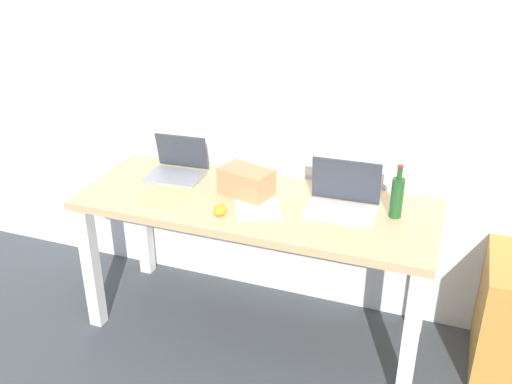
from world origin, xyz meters
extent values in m
plane|color=#42474C|center=(0.00, 0.00, 0.00)|extent=(8.00, 8.00, 0.00)
cube|color=white|center=(0.00, 0.39, 1.30)|extent=(5.20, 0.08, 2.60)
cube|color=tan|center=(0.00, 0.00, 0.74)|extent=(1.75, 0.66, 0.04)
cube|color=silver|center=(-0.82, -0.27, 0.36)|extent=(0.07, 0.07, 0.72)
cube|color=silver|center=(0.82, -0.27, 0.36)|extent=(0.07, 0.07, 0.72)
cube|color=silver|center=(-0.82, 0.27, 0.36)|extent=(0.07, 0.07, 0.72)
cube|color=silver|center=(0.82, 0.27, 0.36)|extent=(0.07, 0.07, 0.72)
cube|color=gray|center=(-0.49, 0.10, 0.76)|extent=(0.30, 0.23, 0.02)
cube|color=#333842|center=(-0.50, 0.21, 0.87)|extent=(0.29, 0.07, 0.19)
cube|color=silver|center=(0.42, 0.01, 0.76)|extent=(0.33, 0.21, 0.02)
cube|color=#333842|center=(0.41, 0.11, 0.88)|extent=(0.33, 0.05, 0.22)
cylinder|color=#1E5123|center=(0.66, 0.07, 0.85)|extent=(0.06, 0.06, 0.19)
cylinder|color=#1E5123|center=(0.66, 0.07, 0.98)|extent=(0.02, 0.02, 0.06)
cylinder|color=#B21E19|center=(0.66, 0.07, 1.01)|extent=(0.03, 0.03, 0.01)
ellipsoid|color=gold|center=(-0.12, -0.17, 0.77)|extent=(0.08, 0.11, 0.03)
cube|color=tan|center=(-0.07, 0.05, 0.82)|extent=(0.29, 0.22, 0.14)
cube|color=#F4E06B|center=(-0.44, -0.07, 0.76)|extent=(0.23, 0.31, 0.00)
cube|color=white|center=(0.02, -0.05, 0.76)|extent=(0.31, 0.36, 0.00)
camera|label=1|loc=(0.87, -2.39, 2.05)|focal=41.08mm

